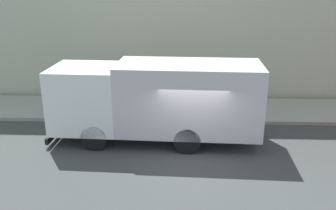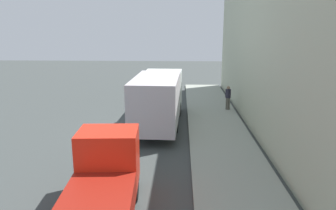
% 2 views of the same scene
% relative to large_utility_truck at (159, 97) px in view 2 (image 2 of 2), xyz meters
% --- Properties ---
extents(ground, '(80.00, 80.00, 0.00)m').
position_rel_large_utility_truck_xyz_m(ground, '(-1.22, -1.39, -1.77)').
color(ground, '#3C4240').
extents(sidewalk, '(3.35, 30.00, 0.16)m').
position_rel_large_utility_truck_xyz_m(sidewalk, '(3.45, -1.39, -1.69)').
color(sidewalk, '#969D90').
rests_on(sidewalk, ground).
extents(building_facade, '(0.50, 30.00, 9.67)m').
position_rel_large_utility_truck_xyz_m(building_facade, '(5.63, -1.39, 3.06)').
color(building_facade, '#B3BB9F').
rests_on(building_facade, ground).
extents(large_utility_truck, '(2.74, 8.24, 3.17)m').
position_rel_large_utility_truck_xyz_m(large_utility_truck, '(0.00, 0.00, 0.00)').
color(large_utility_truck, white).
rests_on(large_utility_truck, ground).
extents(small_flatbed_truck, '(2.33, 5.32, 2.42)m').
position_rel_large_utility_truck_xyz_m(small_flatbed_truck, '(-1.10, -9.63, -0.65)').
color(small_flatbed_truck, red).
rests_on(small_flatbed_truck, ground).
extents(pedestrian_walking, '(0.49, 0.49, 1.67)m').
position_rel_large_utility_truck_xyz_m(pedestrian_walking, '(4.64, 3.56, -0.73)').
color(pedestrian_walking, '#535046').
rests_on(pedestrian_walking, sidewalk).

